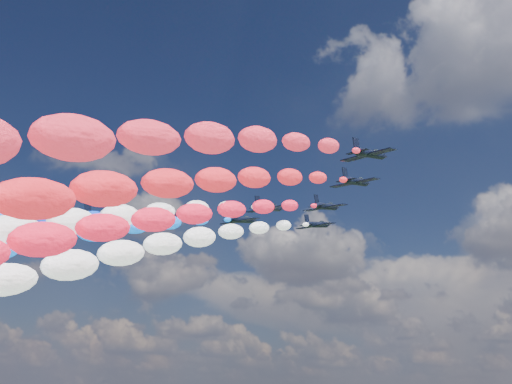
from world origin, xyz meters
The scene contains 12 objects.
jet_0 centered at (-34.06, -6.65, 92.77)m, with size 9.41×12.62×2.78m, color black, non-canonical shape.
jet_1 centered at (-20.85, 3.20, 92.77)m, with size 9.41×12.62×2.78m, color black, non-canonical shape.
jet_2 centered at (-11.07, 14.15, 92.77)m, with size 9.41×12.62×2.78m, color black, non-canonical shape.
jet_3 centered at (-0.41, 9.47, 92.77)m, with size 9.41×12.62×2.78m, color black, non-canonical shape.
jet_4 centered at (1.14, 27.58, 92.77)m, with size 9.41×12.62×2.78m, color black, non-canonical shape.
trail_4 centered at (1.14, -39.05, 69.87)m, with size 6.65×129.46×50.22m, color white, non-canonical shape.
jet_5 centered at (10.14, 15.70, 92.77)m, with size 9.41×12.62×2.78m, color black, non-canonical shape.
trail_5 centered at (10.14, -50.93, 69.87)m, with size 6.65×129.46×50.22m, color #F91837, non-canonical shape.
jet_6 centered at (22.78, 4.34, 92.77)m, with size 9.41×12.62×2.78m, color black, non-canonical shape.
trail_6 centered at (22.78, -62.29, 69.87)m, with size 6.65×129.46×50.22m, color red, non-canonical shape.
jet_7 centered at (31.27, -7.50, 92.77)m, with size 9.41×12.62×2.78m, color black, non-canonical shape.
trail_7 centered at (31.27, -74.13, 69.87)m, with size 6.65×129.46×50.22m, color red, non-canonical shape.
Camera 1 is at (74.76, -104.44, 52.22)m, focal length 46.60 mm.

